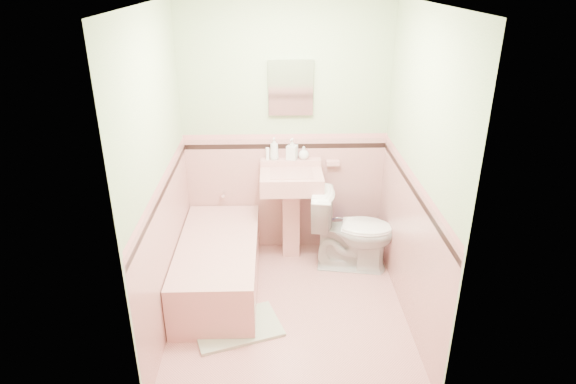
{
  "coord_description": "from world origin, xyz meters",
  "views": [
    {
      "loc": [
        -0.11,
        -3.57,
        2.71
      ],
      "look_at": [
        0.0,
        0.25,
        1.0
      ],
      "focal_mm": 31.13,
      "sensor_mm": 36.0,
      "label": 1
    }
  ],
  "objects_px": {
    "bathtub": "(219,266)",
    "sink": "(291,216)",
    "toilet": "(353,230)",
    "shoe": "(221,314)",
    "soap_bottle_mid": "(292,149)",
    "soap_bottle_left": "(274,149)",
    "soap_bottle_right": "(304,153)",
    "bucket": "(337,241)",
    "medicine_cabinet": "(291,88)"
  },
  "relations": [
    {
      "from": "bathtub",
      "to": "medicine_cabinet",
      "type": "relative_size",
      "value": 2.99
    },
    {
      "from": "sink",
      "to": "medicine_cabinet",
      "type": "xyz_separation_m",
      "value": [
        0.0,
        0.21,
        1.23
      ]
    },
    {
      "from": "soap_bottle_mid",
      "to": "medicine_cabinet",
      "type": "bearing_deg",
      "value": 112.48
    },
    {
      "from": "sink",
      "to": "soap_bottle_mid",
      "type": "bearing_deg",
      "value": 86.06
    },
    {
      "from": "sink",
      "to": "medicine_cabinet",
      "type": "bearing_deg",
      "value": 90.0
    },
    {
      "from": "soap_bottle_right",
      "to": "shoe",
      "type": "xyz_separation_m",
      "value": [
        -0.75,
        -1.19,
        -1.0
      ]
    },
    {
      "from": "bathtub",
      "to": "soap_bottle_right",
      "type": "xyz_separation_m",
      "value": [
        0.81,
        0.71,
        0.84
      ]
    },
    {
      "from": "soap_bottle_left",
      "to": "bucket",
      "type": "xyz_separation_m",
      "value": [
        0.64,
        -0.13,
        -0.97
      ]
    },
    {
      "from": "sink",
      "to": "bathtub",
      "type": "bearing_deg",
      "value": -142.07
    },
    {
      "from": "bucket",
      "to": "toilet",
      "type": "bearing_deg",
      "value": -65.45
    },
    {
      "from": "bathtub",
      "to": "soap_bottle_left",
      "type": "xyz_separation_m",
      "value": [
        0.52,
        0.71,
        0.89
      ]
    },
    {
      "from": "bathtub",
      "to": "sink",
      "type": "height_order",
      "value": "sink"
    },
    {
      "from": "toilet",
      "to": "soap_bottle_mid",
      "type": "bearing_deg",
      "value": 66.14
    },
    {
      "from": "soap_bottle_left",
      "to": "toilet",
      "type": "height_order",
      "value": "soap_bottle_left"
    },
    {
      "from": "sink",
      "to": "soap_bottle_left",
      "type": "distance_m",
      "value": 0.69
    },
    {
      "from": "bathtub",
      "to": "soap_bottle_left",
      "type": "relative_size",
      "value": 6.81
    },
    {
      "from": "soap_bottle_right",
      "to": "shoe",
      "type": "relative_size",
      "value": 0.78
    },
    {
      "from": "bathtub",
      "to": "sink",
      "type": "relative_size",
      "value": 1.6
    },
    {
      "from": "toilet",
      "to": "bucket",
      "type": "bearing_deg",
      "value": 34.0
    },
    {
      "from": "soap_bottle_mid",
      "to": "soap_bottle_right",
      "type": "bearing_deg",
      "value": 0.0
    },
    {
      "from": "soap_bottle_mid",
      "to": "shoe",
      "type": "height_order",
      "value": "soap_bottle_mid"
    },
    {
      "from": "bathtub",
      "to": "shoe",
      "type": "height_order",
      "value": "bathtub"
    },
    {
      "from": "soap_bottle_right",
      "to": "bucket",
      "type": "bearing_deg",
      "value": -20.76
    },
    {
      "from": "bathtub",
      "to": "soap_bottle_right",
      "type": "relative_size",
      "value": 11.55
    },
    {
      "from": "medicine_cabinet",
      "to": "toilet",
      "type": "relative_size",
      "value": 0.62
    },
    {
      "from": "bathtub",
      "to": "soap_bottle_right",
      "type": "height_order",
      "value": "soap_bottle_right"
    },
    {
      "from": "soap_bottle_right",
      "to": "toilet",
      "type": "distance_m",
      "value": 0.89
    },
    {
      "from": "shoe",
      "to": "soap_bottle_right",
      "type": "bearing_deg",
      "value": 81.68
    },
    {
      "from": "sink",
      "to": "bucket",
      "type": "relative_size",
      "value": 3.42
    },
    {
      "from": "soap_bottle_mid",
      "to": "toilet",
      "type": "height_order",
      "value": "soap_bottle_mid"
    },
    {
      "from": "shoe",
      "to": "soap_bottle_left",
      "type": "bearing_deg",
      "value": 92.7
    },
    {
      "from": "bathtub",
      "to": "soap_bottle_mid",
      "type": "height_order",
      "value": "soap_bottle_mid"
    },
    {
      "from": "soap_bottle_left",
      "to": "soap_bottle_right",
      "type": "distance_m",
      "value": 0.29
    },
    {
      "from": "bathtub",
      "to": "sink",
      "type": "bearing_deg",
      "value": 37.93
    },
    {
      "from": "medicine_cabinet",
      "to": "soap_bottle_right",
      "type": "distance_m",
      "value": 0.65
    },
    {
      "from": "bathtub",
      "to": "medicine_cabinet",
      "type": "xyz_separation_m",
      "value": [
        0.68,
        0.74,
        1.47
      ]
    },
    {
      "from": "toilet",
      "to": "shoe",
      "type": "height_order",
      "value": "toilet"
    },
    {
      "from": "medicine_cabinet",
      "to": "bucket",
      "type": "distance_m",
      "value": 1.64
    },
    {
      "from": "soap_bottle_left",
      "to": "soap_bottle_mid",
      "type": "height_order",
      "value": "soap_bottle_left"
    },
    {
      "from": "soap_bottle_right",
      "to": "toilet",
      "type": "relative_size",
      "value": 0.16
    },
    {
      "from": "soap_bottle_left",
      "to": "bucket",
      "type": "height_order",
      "value": "soap_bottle_left"
    },
    {
      "from": "sink",
      "to": "soap_bottle_mid",
      "type": "relative_size",
      "value": 4.46
    },
    {
      "from": "bathtub",
      "to": "bucket",
      "type": "xyz_separation_m",
      "value": [
        1.16,
        0.58,
        -0.09
      ]
    },
    {
      "from": "soap_bottle_mid",
      "to": "shoe",
      "type": "bearing_deg",
      "value": -118.13
    },
    {
      "from": "soap_bottle_mid",
      "to": "bucket",
      "type": "distance_m",
      "value": 1.08
    },
    {
      "from": "bucket",
      "to": "soap_bottle_left",
      "type": "bearing_deg",
      "value": 168.28
    },
    {
      "from": "bucket",
      "to": "shoe",
      "type": "distance_m",
      "value": 1.53
    },
    {
      "from": "bucket",
      "to": "shoe",
      "type": "relative_size",
      "value": 1.65
    },
    {
      "from": "soap_bottle_mid",
      "to": "toilet",
      "type": "bearing_deg",
      "value": -33.31
    },
    {
      "from": "sink",
      "to": "soap_bottle_right",
      "type": "bearing_deg",
      "value": 54.65
    }
  ]
}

